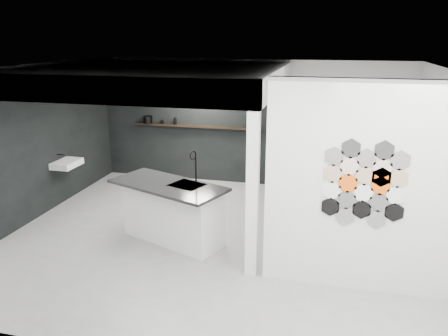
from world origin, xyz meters
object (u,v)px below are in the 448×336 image
partition_panel (361,189)px  kitchen_island (172,211)px  wall_basin (67,164)px  glass_vase (254,125)px  stockpot (148,120)px  glass_bowl (254,126)px  kettle (251,125)px  utensil_cup (162,122)px  bottle_dark (175,121)px

partition_panel → kitchen_island: (-2.87, 0.75, -0.88)m
partition_panel → wall_basin: bearing=161.8°
partition_panel → glass_vase: size_ratio=21.06×
stockpot → glass_bowl: bearing=0.0°
wall_basin → kettle: size_ratio=3.42×
stockpot → utensil_cup: (0.35, 0.00, -0.04)m
stockpot → glass_vase: (2.52, 0.00, -0.02)m
wall_basin → glass_vase: (3.39, 2.07, 0.54)m
bottle_dark → wall_basin: bearing=-126.9°
glass_vase → utensil_cup: (-2.17, 0.00, -0.02)m
kettle → glass_bowl: bearing=-18.3°
utensil_cup → partition_panel: bearing=-42.3°
wall_basin → bottle_dark: size_ratio=3.86×
kitchen_island → glass_vase: 3.33m
partition_panel → glass_bowl: bearing=118.2°
bottle_dark → utensil_cup: bearing=180.0°
partition_panel → bottle_dark: bearing=135.4°
kitchen_island → glass_bowl: (0.79, 3.12, 0.84)m
glass_vase → stockpot: bearing=180.0°
utensil_cup → glass_vase: bearing=0.0°
glass_vase → bottle_dark: size_ratio=0.85×
partition_panel → stockpot: bearing=139.9°
wall_basin → glass_bowl: bearing=31.3°
glass_vase → utensil_cup: size_ratio=1.49×
glass_vase → kettle: bearing=180.0°
kitchen_island → kettle: (0.72, 3.12, 0.87)m
kitchen_island → bottle_dark: size_ratio=13.46×
kitchen_island → bottle_dark: 3.41m
glass_vase → glass_bowl: bearing=0.0°
glass_vase → bottle_dark: (-1.84, 0.00, 0.01)m
stockpot → kettle: (2.45, 0.00, -0.01)m
partition_panel → kettle: size_ratio=15.98×
kitchen_island → bottle_dark: kitchen_island is taller
stockpot → glass_vase: bearing=0.0°
stockpot → kettle: size_ratio=1.16×
glass_vase → utensil_cup: glass_vase is taller
glass_bowl → utensil_cup: bearing=180.0°
glass_bowl → stockpot: bearing=180.0°
partition_panel → stockpot: (-4.60, 3.87, 0.00)m
stockpot → glass_bowl: size_ratio=1.62×
glass_bowl → utensil_cup: size_ratio=1.41×
wall_basin → glass_bowl: (3.39, 2.07, 0.51)m
wall_basin → kitchen_island: 2.82m
kettle → glass_vase: bearing=-18.3°
kitchen_island → utensil_cup: 3.51m
kettle → utensil_cup: size_ratio=1.97×
wall_basin → glass_vase: glass_vase is taller
partition_panel → kitchen_island: partition_panel is taller
utensil_cup → glass_bowl: bearing=0.0°
stockpot → glass_bowl: stockpot is taller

